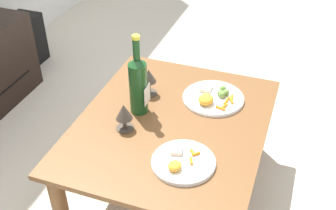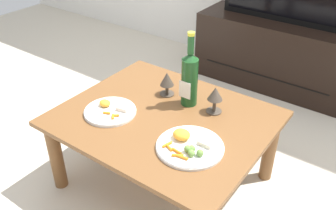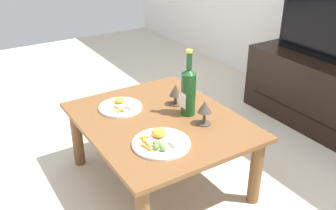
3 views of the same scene
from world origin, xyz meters
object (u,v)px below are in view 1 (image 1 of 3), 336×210
at_px(goblet_right, 149,78).
at_px(dinner_plate_right, 213,97).
at_px(dinner_plate_left, 183,162).
at_px(goblet_left, 124,113).
at_px(floor_speaker, 27,39).
at_px(wine_bottle, 138,83).
at_px(dining_table, 172,134).

height_order(goblet_right, dinner_plate_right, goblet_right).
distance_m(dinner_plate_left, dinner_plate_right, 0.47).
relative_size(goblet_left, dinner_plate_left, 0.50).
relative_size(floor_speaker, wine_bottle, 0.94).
distance_m(goblet_left, dinner_plate_right, 0.47).
relative_size(dining_table, dinner_plate_right, 3.37).
height_order(goblet_right, dinner_plate_left, goblet_right).
distance_m(floor_speaker, wine_bottle, 1.56).
height_order(goblet_left, dinner_plate_right, goblet_left).
bearing_deg(wine_bottle, goblet_left, 176.74).
bearing_deg(dinner_plate_right, floor_speaker, 67.85).
height_order(dining_table, dinner_plate_left, dinner_plate_left).
distance_m(dining_table, goblet_left, 0.26).
bearing_deg(goblet_right, wine_bottle, -176.74).
bearing_deg(goblet_left, dining_table, -58.05).
xyz_separation_m(dining_table, floor_speaker, (0.87, 1.43, -0.18)).
bearing_deg(wine_bottle, goblet_right, 3.26).
distance_m(floor_speaker, dinner_plate_left, 1.93).
distance_m(wine_bottle, goblet_left, 0.16).
xyz_separation_m(wine_bottle, dinner_plate_left, (-0.27, -0.30, -0.14)).
height_order(dining_table, goblet_right, goblet_right).
height_order(dinner_plate_left, dinner_plate_right, dinner_plate_right).
relative_size(floor_speaker, dinner_plate_right, 1.23).
xyz_separation_m(floor_speaker, goblet_right, (-0.69, -1.25, 0.34)).
bearing_deg(goblet_right, floor_speaker, 61.05).
bearing_deg(floor_speaker, dinner_plate_left, -125.26).
relative_size(goblet_left, dinner_plate_right, 0.44).
relative_size(wine_bottle, dinner_plate_left, 1.49).
relative_size(wine_bottle, dinner_plate_right, 1.30).
relative_size(dining_table, floor_speaker, 2.75).
relative_size(dining_table, wine_bottle, 2.59).
xyz_separation_m(dining_table, wine_bottle, (0.03, 0.17, 0.23)).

